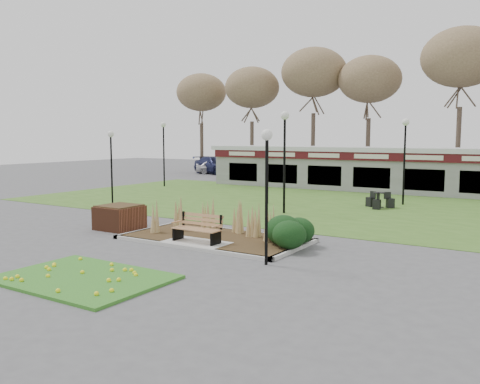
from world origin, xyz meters
The scene contains 18 objects.
ground centered at (0.00, 0.00, 0.00)m, with size 100.00×100.00×0.00m, color #515154.
lawn centered at (0.00, 12.00, 0.01)m, with size 34.00×16.00×0.02m, color #3C6720.
flower_bed centered at (0.00, -4.60, 0.07)m, with size 4.20×3.00×0.16m.
planting_bed centered at (1.27, 1.35, 0.37)m, with size 6.75×3.40×1.27m.
park_bench centered at (0.00, 0.25, 0.59)m, with size 1.70×0.66×0.93m.
brick_planter centered at (-4.40, 1.00, 0.48)m, with size 1.50×1.50×0.95m.
food_pavilion centered at (0.00, 19.96, 1.48)m, with size 24.60×3.40×2.90m.
tree_backdrop centered at (0.00, 28.00, 8.36)m, with size 47.24×5.24×10.36m.
lamp_post_near_left centered at (-8.76, 4.80, 2.84)m, with size 0.32×0.32×3.89m.
lamp_post_near_right centered at (3.18, -0.80, 2.78)m, with size 0.32×0.32×3.82m.
lamp_post_mid_left centered at (-0.80, 8.01, 3.48)m, with size 0.40×0.40×4.77m.
lamp_post_mid_right centered at (-3.08, 10.52, 2.81)m, with size 0.32×0.32×3.86m.
lamp_post_far_right centered at (3.16, 14.04, 3.31)m, with size 0.38×0.38×4.54m.
lamp_post_far_left centered at (-14.00, 14.83, 3.38)m, with size 0.38×0.38×4.64m.
bistro_set_b centered at (2.46, 12.14, 0.28)m, with size 1.47×1.34×0.78m.
car_silver centered at (-17.84, 27.00, 0.67)m, with size 1.59×3.96×1.35m, color silver.
car_black centered at (-11.17, 23.17, 0.76)m, with size 1.60×4.59×1.51m, color black.
car_blue centered at (-17.98, 27.00, 0.83)m, with size 2.32×5.70×1.65m, color navy.
Camera 1 is at (10.04, -13.08, 3.62)m, focal length 38.00 mm.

